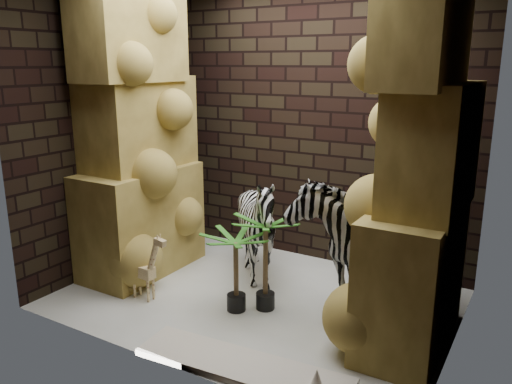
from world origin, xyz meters
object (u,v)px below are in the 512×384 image
Objects in this scene: zebra_right at (354,223)px; giraffe_toy at (143,264)px; surfboard at (242,366)px; zebra_left at (258,233)px; palm_front at (266,263)px; palm_back at (236,272)px.

giraffe_toy is at bearing -146.52° from zebra_right.
zebra_right is at bearing 75.18° from surfboard.
zebra_right is 1.29× the size of zebra_left.
giraffe_toy is at bearing -159.34° from palm_front.
palm_back is at bearing 120.94° from surfboard.
zebra_right is 2.14× the size of giraffe_toy.
palm_front is at bearing 37.52° from palm_back.
zebra_right reaches higher than palm_front.
zebra_left is 0.64m from palm_back.
zebra_right reaches higher than surfboard.
zebra_right reaches higher than giraffe_toy.
palm_front is (1.08, 0.41, 0.09)m from giraffe_toy.
palm_back is at bearing -74.48° from zebra_left.
palm_back is at bearing -142.48° from palm_front.
zebra_left is at bearing 102.03° from palm_back.
palm_back reaches higher than giraffe_toy.
zebra_left is 0.57m from palm_front.
giraffe_toy is 0.43× the size of surfboard.
zebra_left reaches higher than giraffe_toy.
zebra_right is 1.99m from giraffe_toy.
surfboard is (-0.27, -1.49, -0.72)m from zebra_right.
palm_back is at bearing -134.22° from zebra_right.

